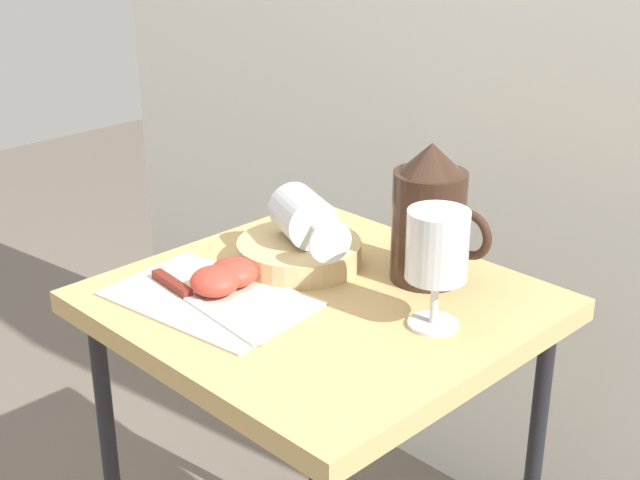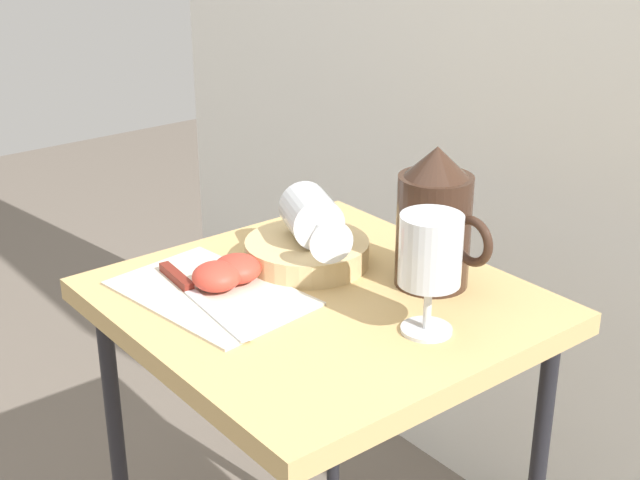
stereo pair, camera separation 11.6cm
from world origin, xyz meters
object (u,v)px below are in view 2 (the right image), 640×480
object	(u,v)px
table	(320,340)
pitcher	(434,229)
apple_half_right	(237,269)
wine_glass_upright	(430,257)
wine_glass_tipped_near	(312,216)
knife	(190,289)
basket_tray	(307,252)
apple_half_left	(217,276)

from	to	relation	value
table	pitcher	xyz separation A→B (m)	(0.07, 0.14, 0.15)
pitcher	apple_half_right	xyz separation A→B (m)	(-0.17, -0.21, -0.06)
apple_half_right	table	bearing A→B (deg)	33.26
table	wine_glass_upright	xyz separation A→B (m)	(0.16, 0.04, 0.17)
pitcher	wine_glass_upright	xyz separation A→B (m)	(0.09, -0.10, 0.02)
wine_glass_tipped_near	knife	bearing A→B (deg)	-96.29
wine_glass_upright	knife	bearing A→B (deg)	-146.85
pitcher	knife	size ratio (longest dim) A/B	0.80
pitcher	apple_half_right	bearing A→B (deg)	-128.57
basket_tray	knife	size ratio (longest dim) A/B	0.73
table	wine_glass_upright	world-z (taller)	wine_glass_upright
knife	table	bearing A→B (deg)	50.88
wine_glass_upright	knife	size ratio (longest dim) A/B	0.63
wine_glass_upright	apple_half_right	bearing A→B (deg)	-157.71
apple_half_left	apple_half_right	bearing A→B (deg)	96.04
table	apple_half_left	distance (m)	0.16
wine_glass_tipped_near	apple_half_right	distance (m)	0.13
apple_half_left	knife	xyz separation A→B (m)	(-0.01, -0.03, -0.01)
wine_glass_upright	wine_glass_tipped_near	world-z (taller)	wine_glass_upright
pitcher	knife	world-z (taller)	pitcher
wine_glass_upright	table	bearing A→B (deg)	-165.63
apple_half_right	wine_glass_upright	bearing A→B (deg)	22.29
pitcher	apple_half_left	xyz separation A→B (m)	(-0.16, -0.24, -0.06)
apple_half_left	knife	world-z (taller)	apple_half_left
basket_tray	table	bearing A→B (deg)	-28.38
pitcher	apple_half_left	bearing A→B (deg)	-123.72
pitcher	wine_glass_upright	size ratio (longest dim) A/B	1.28
pitcher	wine_glass_tipped_near	distance (m)	0.18
wine_glass_tipped_near	knife	size ratio (longest dim) A/B	0.67
table	pitcher	bearing A→B (deg)	65.06
basket_tray	apple_half_right	world-z (taller)	apple_half_right
wine_glass_upright	knife	world-z (taller)	wine_glass_upright
knife	wine_glass_tipped_near	bearing A→B (deg)	83.71
table	wine_glass_tipped_near	bearing A→B (deg)	147.63
wine_glass_upright	apple_half_right	size ratio (longest dim) A/B	2.29
basket_tray	pitcher	distance (m)	0.19
table	pitcher	size ratio (longest dim) A/B	3.42
pitcher	apple_half_left	distance (m)	0.30
wine_glass_upright	wine_glass_tipped_near	size ratio (longest dim) A/B	0.94
apple_half_right	knife	distance (m)	0.07
table	apple_half_left	xyz separation A→B (m)	(-0.10, -0.10, 0.09)
wine_glass_tipped_near	apple_half_right	bearing A→B (deg)	-95.16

